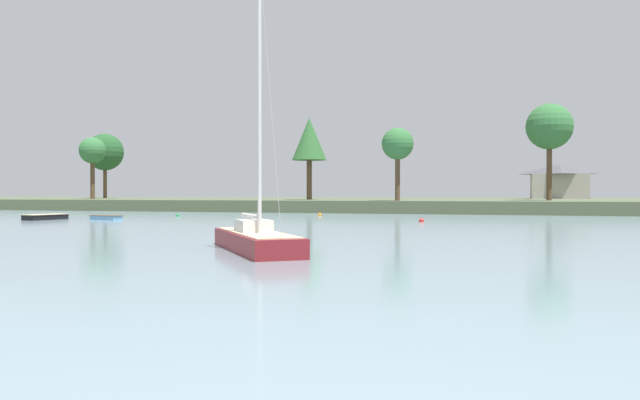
% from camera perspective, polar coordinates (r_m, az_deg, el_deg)
% --- Properties ---
extents(far_shore_bank, '(191.18, 51.45, 1.40)m').
position_cam_1_polar(far_shore_bank, '(92.41, 8.89, -0.32)').
color(far_shore_bank, '#4C563D').
rests_on(far_shore_bank, ground).
extents(dinghy_skyblue, '(2.93, 1.59, 0.54)m').
position_cam_1_polar(dinghy_skyblue, '(54.77, -19.20, -1.62)').
color(dinghy_skyblue, '#669ECC').
rests_on(dinghy_skyblue, ground).
extents(dinghy_black, '(2.25, 3.92, 0.66)m').
position_cam_1_polar(dinghy_black, '(57.32, -24.09, -1.52)').
color(dinghy_black, black).
rests_on(dinghy_black, ground).
extents(sailboat_maroon, '(6.07, 7.33, 11.83)m').
position_cam_1_polar(sailboat_maroon, '(24.46, -5.97, -4.13)').
color(sailboat_maroon, maroon).
rests_on(sailboat_maroon, ground).
extents(mooring_buoy_green, '(0.36, 0.36, 0.42)m').
position_cam_1_polar(mooring_buoy_green, '(61.59, -13.01, -1.42)').
color(mooring_buoy_green, '#1E8C47').
rests_on(mooring_buoy_green, ground).
extents(mooring_buoy_orange, '(0.39, 0.39, 0.45)m').
position_cam_1_polar(mooring_buoy_orange, '(62.63, -0.02, -1.36)').
color(mooring_buoy_orange, orange).
rests_on(mooring_buoy_orange, ground).
extents(mooring_buoy_red, '(0.41, 0.41, 0.46)m').
position_cam_1_polar(mooring_buoy_red, '(49.31, 9.38, -1.92)').
color(mooring_buoy_red, red).
rests_on(mooring_buoy_red, ground).
extents(shore_tree_right_mid, '(4.50, 4.50, 10.66)m').
position_cam_1_polar(shore_tree_right_mid, '(80.50, -1.00, 5.58)').
color(shore_tree_right_mid, brown).
rests_on(shore_tree_right_mid, far_shore_bank).
extents(shore_tree_left_mid, '(6.03, 6.03, 10.59)m').
position_cam_1_polar(shore_tree_left_mid, '(107.35, -19.30, 4.19)').
color(shore_tree_left_mid, brown).
rests_on(shore_tree_left_mid, far_shore_bank).
extents(shore_tree_center, '(3.60, 3.60, 8.22)m').
position_cam_1_polar(shore_tree_center, '(70.05, 7.20, 5.09)').
color(shore_tree_center, brown).
rests_on(shore_tree_center, far_shore_bank).
extents(shore_tree_center_right, '(3.74, 3.74, 8.81)m').
position_cam_1_polar(shore_tree_center_right, '(93.85, -20.33, 4.23)').
color(shore_tree_center_right, brown).
rests_on(shore_tree_center_right, far_shore_bank).
extents(shore_tree_far_right, '(5.33, 5.33, 11.27)m').
position_cam_1_polar(shore_tree_far_right, '(76.80, 20.48, 6.33)').
color(shore_tree_far_right, brown).
rests_on(shore_tree_far_right, far_shore_bank).
extents(cottage_hillside, '(8.81, 7.25, 5.35)m').
position_cam_1_polar(cottage_hillside, '(102.44, 21.25, 1.68)').
color(cottage_hillside, '#9E998E').
rests_on(cottage_hillside, far_shore_bank).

